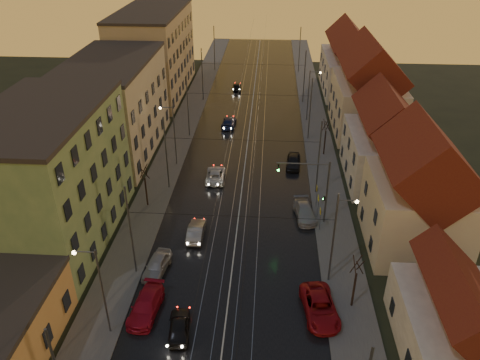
% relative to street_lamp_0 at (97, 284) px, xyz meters
% --- Properties ---
extents(ground, '(160.00, 160.00, 0.00)m').
position_rel_street_lamp_0_xyz_m(ground, '(9.10, -2.00, -4.89)').
color(ground, black).
rests_on(ground, ground).
extents(road, '(16.00, 120.00, 0.04)m').
position_rel_street_lamp_0_xyz_m(road, '(9.10, 38.00, -4.87)').
color(road, black).
rests_on(road, ground).
extents(sidewalk_left, '(4.00, 120.00, 0.15)m').
position_rel_street_lamp_0_xyz_m(sidewalk_left, '(-0.90, 38.00, -4.81)').
color(sidewalk_left, '#4C4C4C').
rests_on(sidewalk_left, ground).
extents(sidewalk_right, '(4.00, 120.00, 0.15)m').
position_rel_street_lamp_0_xyz_m(sidewalk_right, '(19.10, 38.00, -4.81)').
color(sidewalk_right, '#4C4C4C').
rests_on(sidewalk_right, ground).
extents(tram_rail_0, '(0.06, 120.00, 0.03)m').
position_rel_street_lamp_0_xyz_m(tram_rail_0, '(6.90, 38.00, -4.83)').
color(tram_rail_0, gray).
rests_on(tram_rail_0, road).
extents(tram_rail_1, '(0.06, 120.00, 0.03)m').
position_rel_street_lamp_0_xyz_m(tram_rail_1, '(8.33, 38.00, -4.83)').
color(tram_rail_1, gray).
rests_on(tram_rail_1, road).
extents(tram_rail_2, '(0.06, 120.00, 0.03)m').
position_rel_street_lamp_0_xyz_m(tram_rail_2, '(9.87, 38.00, -4.83)').
color(tram_rail_2, gray).
rests_on(tram_rail_2, road).
extents(tram_rail_3, '(0.06, 120.00, 0.03)m').
position_rel_street_lamp_0_xyz_m(tram_rail_3, '(11.30, 38.00, -4.83)').
color(tram_rail_3, gray).
rests_on(tram_rail_3, road).
extents(apartment_left_1, '(10.00, 18.00, 13.00)m').
position_rel_street_lamp_0_xyz_m(apartment_left_1, '(-8.40, 12.00, 1.61)').
color(apartment_left_1, '#5A7D50').
rests_on(apartment_left_1, ground).
extents(apartment_left_2, '(10.00, 20.00, 12.00)m').
position_rel_street_lamp_0_xyz_m(apartment_left_2, '(-8.40, 32.00, 1.11)').
color(apartment_left_2, tan).
rests_on(apartment_left_2, ground).
extents(apartment_left_3, '(10.00, 24.00, 14.00)m').
position_rel_street_lamp_0_xyz_m(apartment_left_3, '(-8.40, 56.00, 2.11)').
color(apartment_left_3, tan).
rests_on(apartment_left_3, ground).
extents(house_right_0, '(8.16, 10.20, 5.80)m').
position_rel_street_lamp_0_xyz_m(house_right_0, '(26.10, 0.00, -1.96)').
color(house_right_0, '#BBB8AD').
rests_on(house_right_0, ground).
extents(house_right_1, '(8.67, 10.20, 10.80)m').
position_rel_street_lamp_0_xyz_m(house_right_1, '(26.10, 13.00, 0.56)').
color(house_right_1, beige).
rests_on(house_right_1, ground).
extents(house_right_2, '(9.18, 12.24, 9.20)m').
position_rel_street_lamp_0_xyz_m(house_right_2, '(26.10, 26.00, -0.24)').
color(house_right_2, '#BBB8AD').
rests_on(house_right_2, ground).
extents(house_right_3, '(9.18, 14.28, 11.50)m').
position_rel_street_lamp_0_xyz_m(house_right_3, '(26.10, 41.00, 0.92)').
color(house_right_3, beige).
rests_on(house_right_3, ground).
extents(house_right_4, '(9.18, 16.32, 10.00)m').
position_rel_street_lamp_0_xyz_m(house_right_4, '(26.10, 59.00, 0.16)').
color(house_right_4, '#BBB8AD').
rests_on(house_right_4, ground).
extents(catenary_pole_l_1, '(0.16, 0.16, 9.00)m').
position_rel_street_lamp_0_xyz_m(catenary_pole_l_1, '(0.50, 7.00, -0.39)').
color(catenary_pole_l_1, '#595B60').
rests_on(catenary_pole_l_1, ground).
extents(catenary_pole_r_1, '(0.16, 0.16, 9.00)m').
position_rel_street_lamp_0_xyz_m(catenary_pole_r_1, '(17.70, 7.00, -0.39)').
color(catenary_pole_r_1, '#595B60').
rests_on(catenary_pole_r_1, ground).
extents(catenary_pole_l_2, '(0.16, 0.16, 9.00)m').
position_rel_street_lamp_0_xyz_m(catenary_pole_l_2, '(0.50, 22.00, -0.39)').
color(catenary_pole_l_2, '#595B60').
rests_on(catenary_pole_l_2, ground).
extents(catenary_pole_r_2, '(0.16, 0.16, 9.00)m').
position_rel_street_lamp_0_xyz_m(catenary_pole_r_2, '(17.70, 22.00, -0.39)').
color(catenary_pole_r_2, '#595B60').
rests_on(catenary_pole_r_2, ground).
extents(catenary_pole_l_3, '(0.16, 0.16, 9.00)m').
position_rel_street_lamp_0_xyz_m(catenary_pole_l_3, '(0.50, 37.00, -0.39)').
color(catenary_pole_l_3, '#595B60').
rests_on(catenary_pole_l_3, ground).
extents(catenary_pole_r_3, '(0.16, 0.16, 9.00)m').
position_rel_street_lamp_0_xyz_m(catenary_pole_r_3, '(17.70, 37.00, -0.39)').
color(catenary_pole_r_3, '#595B60').
rests_on(catenary_pole_r_3, ground).
extents(catenary_pole_l_4, '(0.16, 0.16, 9.00)m').
position_rel_street_lamp_0_xyz_m(catenary_pole_l_4, '(0.50, 52.00, -0.39)').
color(catenary_pole_l_4, '#595B60').
rests_on(catenary_pole_l_4, ground).
extents(catenary_pole_r_4, '(0.16, 0.16, 9.00)m').
position_rel_street_lamp_0_xyz_m(catenary_pole_r_4, '(17.70, 52.00, -0.39)').
color(catenary_pole_r_4, '#595B60').
rests_on(catenary_pole_r_4, ground).
extents(catenary_pole_l_5, '(0.16, 0.16, 9.00)m').
position_rel_street_lamp_0_xyz_m(catenary_pole_l_5, '(0.50, 70.00, -0.39)').
color(catenary_pole_l_5, '#595B60').
rests_on(catenary_pole_l_5, ground).
extents(catenary_pole_r_5, '(0.16, 0.16, 9.00)m').
position_rel_street_lamp_0_xyz_m(catenary_pole_r_5, '(17.70, 70.00, -0.39)').
color(catenary_pole_r_5, '#595B60').
rests_on(catenary_pole_r_5, ground).
extents(street_lamp_0, '(1.75, 0.32, 8.00)m').
position_rel_street_lamp_0_xyz_m(street_lamp_0, '(0.00, 0.00, 0.00)').
color(street_lamp_0, '#595B60').
rests_on(street_lamp_0, ground).
extents(street_lamp_1, '(1.75, 0.32, 8.00)m').
position_rel_street_lamp_0_xyz_m(street_lamp_1, '(18.21, 8.00, 0.00)').
color(street_lamp_1, '#595B60').
rests_on(street_lamp_1, ground).
extents(street_lamp_2, '(1.75, 0.32, 8.00)m').
position_rel_street_lamp_0_xyz_m(street_lamp_2, '(0.00, 28.00, 0.00)').
color(street_lamp_2, '#595B60').
rests_on(street_lamp_2, ground).
extents(street_lamp_3, '(1.75, 0.32, 8.00)m').
position_rel_street_lamp_0_xyz_m(street_lamp_3, '(18.21, 44.00, 0.00)').
color(street_lamp_3, '#595B60').
rests_on(street_lamp_3, ground).
extents(traffic_light_mast, '(5.30, 0.32, 7.20)m').
position_rel_street_lamp_0_xyz_m(traffic_light_mast, '(17.10, 16.00, -0.29)').
color(traffic_light_mast, '#595B60').
rests_on(traffic_light_mast, ground).
extents(bare_tree_0, '(1.09, 1.09, 5.11)m').
position_rel_street_lamp_0_xyz_m(bare_tree_0, '(-1.09, 18.00, -2.40)').
color(bare_tree_0, black).
rests_on(bare_tree_0, ground).
extents(bare_tree_1, '(1.09, 1.09, 5.11)m').
position_rel_street_lamp_0_xyz_m(bare_tree_1, '(19.31, 4.00, -2.40)').
color(bare_tree_1, black).
rests_on(bare_tree_1, ground).
extents(bare_tree_2, '(1.09, 1.09, 5.11)m').
position_rel_street_lamp_0_xyz_m(bare_tree_2, '(19.51, 32.00, -2.40)').
color(bare_tree_2, black).
rests_on(bare_tree_2, ground).
extents(driving_car_0, '(2.06, 4.11, 1.35)m').
position_rel_street_lamp_0_xyz_m(driving_car_0, '(5.66, 0.31, -4.21)').
color(driving_car_0, black).
rests_on(driving_car_0, ground).
extents(driving_car_1, '(1.50, 4.28, 1.41)m').
position_rel_street_lamp_0_xyz_m(driving_car_1, '(5.14, 12.71, -4.18)').
color(driving_car_1, gray).
rests_on(driving_car_1, ground).
extents(driving_car_2, '(2.35, 4.87, 1.34)m').
position_rel_street_lamp_0_xyz_m(driving_car_2, '(5.76, 24.36, -4.22)').
color(driving_car_2, silver).
rests_on(driving_car_2, ground).
extents(driving_car_3, '(2.16, 4.85, 1.38)m').
position_rel_street_lamp_0_xyz_m(driving_car_3, '(5.95, 40.90, -4.19)').
color(driving_car_3, '#1A244F').
rests_on(driving_car_3, ground).
extents(driving_car_4, '(1.71, 3.72, 1.24)m').
position_rel_street_lamp_0_xyz_m(driving_car_4, '(5.97, 58.06, -4.27)').
color(driving_car_4, black).
rests_on(driving_car_4, ground).
extents(parked_left_2, '(2.47, 5.20, 1.46)m').
position_rel_street_lamp_0_xyz_m(parked_left_2, '(2.60, 2.21, -4.15)').
color(parked_left_2, '#AD1126').
rests_on(parked_left_2, ground).
extents(parked_left_3, '(2.31, 4.54, 1.48)m').
position_rel_street_lamp_0_xyz_m(parked_left_3, '(2.37, 7.25, -4.14)').
color(parked_left_3, '#A6A6AB').
rests_on(parked_left_3, ground).
extents(parked_right_0, '(3.25, 5.79, 1.53)m').
position_rel_street_lamp_0_xyz_m(parked_right_0, '(16.58, 2.99, -4.12)').
color(parked_right_0, '#A01018').
rests_on(parked_right_0, ground).
extents(parked_right_1, '(2.56, 5.00, 1.39)m').
position_rel_street_lamp_0_xyz_m(parked_right_1, '(16.13, 16.87, -4.19)').
color(parked_right_1, '#A4A3A8').
rests_on(parked_right_1, ground).
extents(parked_right_2, '(2.09, 4.50, 1.49)m').
position_rel_street_lamp_0_xyz_m(parked_right_2, '(15.30, 28.40, -4.14)').
color(parked_right_2, black).
rests_on(parked_right_2, ground).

